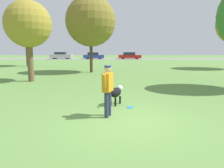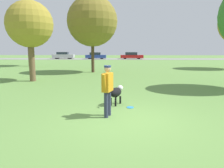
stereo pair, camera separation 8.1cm
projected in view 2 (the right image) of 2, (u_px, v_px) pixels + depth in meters
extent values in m
plane|color=#608C42|center=(126.00, 120.00, 6.43)|extent=(120.00, 120.00, 0.00)
cube|color=gray|center=(120.00, 59.00, 42.89)|extent=(120.00, 6.00, 0.01)
cylinder|color=#2D334C|center=(109.00, 103.00, 6.82)|extent=(0.16, 0.16, 0.79)
cylinder|color=#2D334C|center=(106.00, 105.00, 6.59)|extent=(0.16, 0.16, 0.79)
cube|color=#C68419|center=(108.00, 82.00, 6.60)|extent=(0.35, 0.49, 0.56)
cylinder|color=#C68419|center=(110.00, 81.00, 6.83)|extent=(0.15, 0.22, 0.57)
cylinder|color=#C68419|center=(104.00, 84.00, 6.36)|extent=(0.15, 0.22, 0.57)
sphere|color=tan|center=(107.00, 69.00, 6.53)|extent=(0.25, 0.25, 0.20)
cylinder|color=navy|center=(107.00, 66.00, 6.52)|extent=(0.26, 0.26, 0.05)
ellipsoid|color=black|center=(116.00, 92.00, 8.10)|extent=(0.60, 0.77, 0.35)
ellipsoid|color=white|center=(118.00, 93.00, 8.28)|extent=(0.30, 0.28, 0.19)
sphere|color=white|center=(120.00, 88.00, 8.46)|extent=(0.29, 0.29, 0.22)
cylinder|color=black|center=(116.00, 99.00, 8.39)|extent=(0.09, 0.09, 0.29)
cylinder|color=black|center=(120.00, 100.00, 8.30)|extent=(0.09, 0.09, 0.29)
cylinder|color=black|center=(111.00, 102.00, 8.01)|extent=(0.09, 0.09, 0.29)
cylinder|color=black|center=(116.00, 102.00, 7.93)|extent=(0.09, 0.09, 0.29)
cylinder|color=black|center=(110.00, 93.00, 7.70)|extent=(0.15, 0.25, 0.22)
cylinder|color=#268CE5|center=(130.00, 107.00, 7.75)|extent=(0.25, 0.25, 0.02)
torus|color=#268CE5|center=(130.00, 107.00, 7.75)|extent=(0.25, 0.25, 0.02)
cylinder|color=#4C3826|center=(93.00, 57.00, 18.91)|extent=(0.27, 0.27, 2.75)
sphere|color=olive|center=(92.00, 21.00, 18.43)|extent=(4.25, 4.25, 4.25)
cylinder|color=brown|center=(32.00, 62.00, 13.82)|extent=(0.37, 0.37, 2.48)
sphere|color=olive|center=(30.00, 24.00, 13.44)|extent=(2.87, 2.87, 2.87)
cylinder|color=brown|center=(30.00, 52.00, 25.46)|extent=(0.46, 0.46, 3.23)
sphere|color=#38752D|center=(28.00, 26.00, 24.97)|extent=(3.74, 3.74, 3.74)
cube|color=#B7B7BC|center=(63.00, 56.00, 43.00)|extent=(4.22, 1.96, 0.68)
cube|color=#232D38|center=(63.00, 53.00, 42.91)|extent=(2.22, 1.63, 0.45)
cylinder|color=black|center=(71.00, 57.00, 43.82)|extent=(0.63, 0.22, 0.62)
cylinder|color=black|center=(69.00, 57.00, 42.28)|extent=(0.63, 0.22, 0.62)
cylinder|color=black|center=(58.00, 57.00, 43.80)|extent=(0.63, 0.22, 0.62)
cylinder|color=black|center=(56.00, 57.00, 42.26)|extent=(0.63, 0.22, 0.62)
cube|color=#284293|center=(96.00, 56.00, 42.63)|extent=(3.98, 1.67, 0.59)
cube|color=#232D38|center=(95.00, 54.00, 42.54)|extent=(2.07, 1.43, 0.49)
cylinder|color=black|center=(102.00, 57.00, 43.33)|extent=(0.59, 0.20, 0.58)
cylinder|color=black|center=(102.00, 58.00, 41.93)|extent=(0.59, 0.20, 0.58)
cylinder|color=black|center=(90.00, 57.00, 43.39)|extent=(0.59, 0.20, 0.58)
cylinder|color=black|center=(89.00, 58.00, 41.99)|extent=(0.59, 0.20, 0.58)
cube|color=red|center=(132.00, 56.00, 42.64)|extent=(4.46, 1.93, 0.56)
cube|color=#232D38|center=(131.00, 54.00, 42.55)|extent=(2.34, 1.61, 0.55)
cylinder|color=black|center=(138.00, 57.00, 43.36)|extent=(0.62, 0.22, 0.61)
cylinder|color=black|center=(139.00, 58.00, 41.82)|extent=(0.62, 0.22, 0.61)
cylinder|color=black|center=(125.00, 57.00, 43.51)|extent=(0.62, 0.22, 0.61)
cylinder|color=black|center=(125.00, 58.00, 41.98)|extent=(0.62, 0.22, 0.61)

